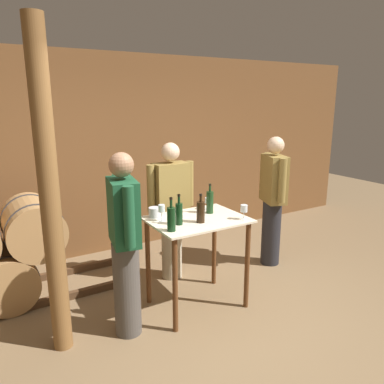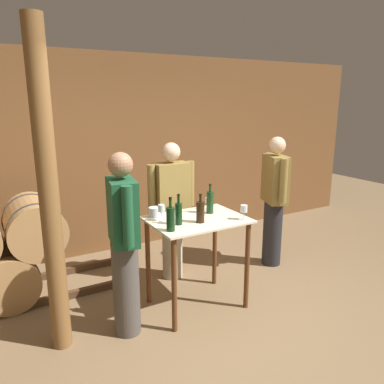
# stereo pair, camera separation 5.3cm
# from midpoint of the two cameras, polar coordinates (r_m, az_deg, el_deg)

# --- Properties ---
(ground_plane) EXTENTS (14.00, 14.00, 0.00)m
(ground_plane) POSITION_cam_midpoint_polar(r_m,az_deg,el_deg) (3.70, 6.63, -20.63)
(ground_plane) COLOR brown
(back_wall) EXTENTS (8.40, 0.05, 2.70)m
(back_wall) POSITION_cam_midpoint_polar(r_m,az_deg,el_deg) (5.32, -9.22, 5.74)
(back_wall) COLOR brown
(back_wall) RESTS_ON ground_plane
(tasting_table) EXTENTS (0.95, 0.72, 0.95)m
(tasting_table) POSITION_cam_midpoint_polar(r_m,az_deg,el_deg) (3.78, 1.17, -6.98)
(tasting_table) COLOR beige
(tasting_table) RESTS_ON ground_plane
(wooden_post) EXTENTS (0.16, 0.16, 2.70)m
(wooden_post) POSITION_cam_midpoint_polar(r_m,az_deg,el_deg) (3.16, -20.52, -0.59)
(wooden_post) COLOR brown
(wooden_post) RESTS_ON ground_plane
(wine_bottle_far_left) EXTENTS (0.08, 0.08, 0.31)m
(wine_bottle_far_left) POSITION_cam_midpoint_polar(r_m,az_deg,el_deg) (3.35, -2.83, -4.03)
(wine_bottle_far_left) COLOR black
(wine_bottle_far_left) RESTS_ON tasting_table
(wine_bottle_left) EXTENTS (0.07, 0.07, 0.29)m
(wine_bottle_left) POSITION_cam_midpoint_polar(r_m,az_deg,el_deg) (3.51, -1.61, -3.20)
(wine_bottle_left) COLOR black
(wine_bottle_left) RESTS_ON tasting_table
(wine_bottle_center) EXTENTS (0.08, 0.08, 0.28)m
(wine_bottle_center) POSITION_cam_midpoint_polar(r_m,az_deg,el_deg) (3.57, 1.71, -2.99)
(wine_bottle_center) COLOR black
(wine_bottle_center) RESTS_ON tasting_table
(wine_bottle_right) EXTENTS (0.07, 0.07, 0.31)m
(wine_bottle_right) POSITION_cam_midpoint_polar(r_m,az_deg,el_deg) (3.86, 3.16, -1.48)
(wine_bottle_right) COLOR #193819
(wine_bottle_right) RESTS_ON tasting_table
(wine_glass_near_left) EXTENTS (0.06, 0.06, 0.16)m
(wine_glass_near_left) POSITION_cam_midpoint_polar(r_m,az_deg,el_deg) (3.62, -4.27, -2.58)
(wine_glass_near_left) COLOR silver
(wine_glass_near_left) RESTS_ON tasting_table
(wine_glass_near_center) EXTENTS (0.06, 0.06, 0.13)m
(wine_glass_near_center) POSITION_cam_midpoint_polar(r_m,az_deg,el_deg) (4.00, 2.85, -1.38)
(wine_glass_near_center) COLOR silver
(wine_glass_near_center) RESTS_ON tasting_table
(wine_glass_near_right) EXTENTS (0.07, 0.07, 0.15)m
(wine_glass_near_right) POSITION_cam_midpoint_polar(r_m,az_deg,el_deg) (3.69, 8.33, -2.60)
(wine_glass_near_right) COLOR silver
(wine_glass_near_right) RESTS_ON tasting_table
(ice_bucket) EXTENTS (0.12, 0.12, 0.10)m
(ice_bucket) POSITION_cam_midpoint_polar(r_m,az_deg,el_deg) (3.76, -5.32, -3.09)
(ice_bucket) COLOR silver
(ice_bucket) RESTS_ON tasting_table
(person_host) EXTENTS (0.34, 0.56, 1.66)m
(person_host) POSITION_cam_midpoint_polar(r_m,az_deg,el_deg) (4.82, 12.72, -1.04)
(person_host) COLOR #232328
(person_host) RESTS_ON ground_plane
(person_visitor_with_scarf) EXTENTS (0.29, 0.58, 1.67)m
(person_visitor_with_scarf) POSITION_cam_midpoint_polar(r_m,az_deg,el_deg) (3.34, -9.86, -7.51)
(person_visitor_with_scarf) COLOR #4C4742
(person_visitor_with_scarf) RESTS_ON ground_plane
(person_visitor_bearded) EXTENTS (0.59, 0.24, 1.63)m
(person_visitor_bearded) POSITION_cam_midpoint_polar(r_m,az_deg,el_deg) (4.36, -2.74, -2.54)
(person_visitor_bearded) COLOR #B7AD93
(person_visitor_bearded) RESTS_ON ground_plane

